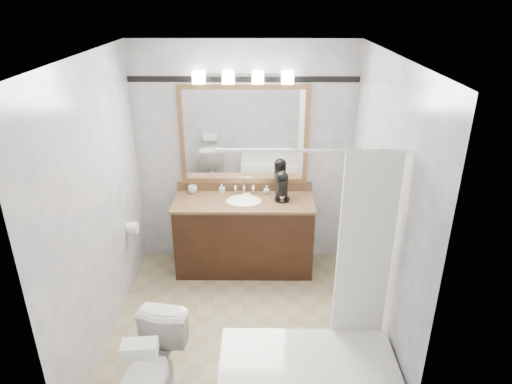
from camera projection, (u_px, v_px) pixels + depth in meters
room at (239, 208)px, 3.85m from camera, size 2.42×2.62×2.52m
vanity at (244, 233)px, 5.11m from camera, size 1.53×0.58×0.97m
mirror at (244, 136)px, 4.92m from camera, size 1.40×0.04×1.10m
vanity_light_bar at (243, 77)px, 4.62m from camera, size 1.02×0.14×0.12m
accent_stripe at (243, 79)px, 4.69m from camera, size 2.40×0.01×0.06m
bathtub at (310, 377)px, 3.42m from camera, size 1.30×0.75×1.96m
tp_roll at (132, 228)px, 4.69m from camera, size 0.11×0.12×0.12m
toilet at (152, 371)px, 3.38m from camera, size 0.52×0.75×0.71m
tissue_box at (140, 349)px, 3.04m from camera, size 0.25×0.15×0.10m
coffee_maker at (282, 185)px, 4.93m from camera, size 0.16×0.21×0.32m
cup_left at (193, 189)px, 5.12m from camera, size 0.13×0.13×0.08m
soap_bottle_a at (222, 189)px, 5.09m from camera, size 0.06×0.06×0.12m
soap_bottle_b at (267, 190)px, 5.10m from camera, size 0.09×0.09×0.09m
soap_bar at (247, 195)px, 5.05m from camera, size 0.09×0.06×0.03m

